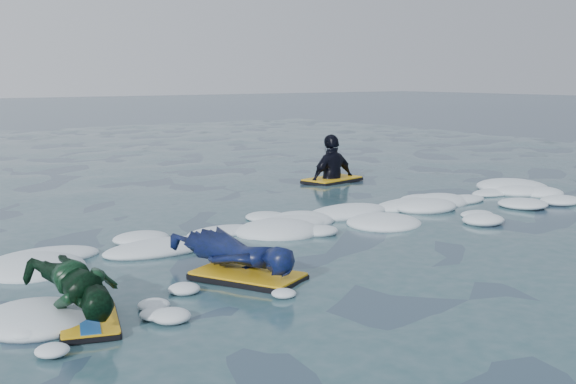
{
  "coord_description": "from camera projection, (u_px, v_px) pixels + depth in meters",
  "views": [
    {
      "loc": [
        -5.02,
        -6.2,
        2.03
      ],
      "look_at": [
        0.53,
        1.6,
        0.47
      ],
      "focal_mm": 45.0,
      "sensor_mm": 36.0,
      "label": 1
    }
  ],
  "objects": [
    {
      "name": "ground",
      "position": [
        332.0,
        256.0,
        8.19
      ],
      "size": [
        120.0,
        120.0,
        0.0
      ],
      "primitive_type": "plane",
      "color": "#1A2A3F",
      "rests_on": "ground"
    },
    {
      "name": "foam_band",
      "position": [
        280.0,
        239.0,
        9.02
      ],
      "size": [
        12.0,
        3.1,
        0.3
      ],
      "primitive_type": null,
      "color": "white",
      "rests_on": "ground"
    },
    {
      "name": "prone_woman_unit",
      "position": [
        236.0,
        255.0,
        7.33
      ],
      "size": [
        1.03,
        1.75,
        0.43
      ],
      "rotation": [
        0.0,
        0.0,
        2.02
      ],
      "color": "black",
      "rests_on": "ground"
    },
    {
      "name": "prone_child_unit",
      "position": [
        80.0,
        290.0,
        6.0
      ],
      "size": [
        0.71,
        1.32,
        0.5
      ],
      "rotation": [
        0.0,
        0.0,
        1.26
      ],
      "color": "black",
      "rests_on": "ground"
    },
    {
      "name": "waiting_rider_unit",
      "position": [
        332.0,
        181.0,
        13.74
      ],
      "size": [
        1.29,
        0.89,
        1.77
      ],
      "rotation": [
        0.0,
        0.0,
        0.21
      ],
      "color": "black",
      "rests_on": "ground"
    }
  ]
}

